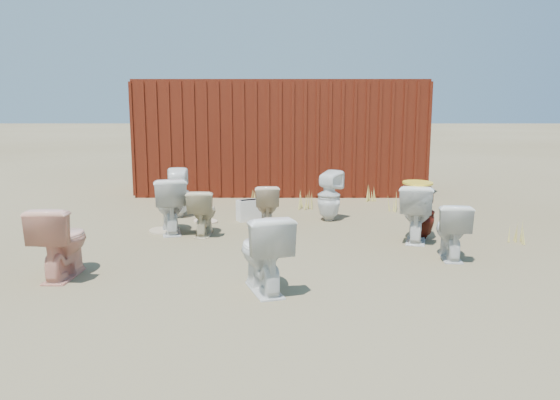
{
  "coord_description": "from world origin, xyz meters",
  "views": [
    {
      "loc": [
        0.02,
        -7.07,
        1.89
      ],
      "look_at": [
        0.0,
        0.6,
        0.55
      ],
      "focal_mm": 35.0,
      "sensor_mm": 36.0,
      "label": 1
    }
  ],
  "objects_px": {
    "toilet_front_pink": "(61,241)",
    "toilet_back_yellowlid": "(416,212)",
    "toilet_front_c": "(263,252)",
    "toilet_back_a": "(178,193)",
    "toilet_front_e": "(451,230)",
    "toilet_front_maroon": "(422,213)",
    "toilet_back_beige_left": "(267,206)",
    "loose_tank": "(252,210)",
    "shipping_container": "(281,136)",
    "toilet_front_a": "(170,205)",
    "toilet_back_e": "(329,196)",
    "toilet_back_beige_right": "(203,212)"
  },
  "relations": [
    {
      "from": "toilet_front_a",
      "to": "toilet_back_beige_left",
      "type": "height_order",
      "value": "toilet_front_a"
    },
    {
      "from": "shipping_container",
      "to": "toilet_back_a",
      "type": "relative_size",
      "value": 7.19
    },
    {
      "from": "toilet_back_a",
      "to": "toilet_back_beige_left",
      "type": "bearing_deg",
      "value": 146.18
    },
    {
      "from": "shipping_container",
      "to": "toilet_front_pink",
      "type": "relative_size",
      "value": 7.36
    },
    {
      "from": "toilet_front_maroon",
      "to": "loose_tank",
      "type": "distance_m",
      "value": 2.8
    },
    {
      "from": "toilet_front_a",
      "to": "toilet_back_e",
      "type": "height_order",
      "value": "toilet_front_a"
    },
    {
      "from": "toilet_front_a",
      "to": "toilet_front_e",
      "type": "bearing_deg",
      "value": 145.73
    },
    {
      "from": "toilet_front_c",
      "to": "toilet_back_e",
      "type": "height_order",
      "value": "toilet_back_e"
    },
    {
      "from": "toilet_front_pink",
      "to": "toilet_front_e",
      "type": "height_order",
      "value": "toilet_front_pink"
    },
    {
      "from": "toilet_back_beige_left",
      "to": "toilet_back_beige_right",
      "type": "relative_size",
      "value": 1.0
    },
    {
      "from": "toilet_front_a",
      "to": "toilet_back_yellowlid",
      "type": "relative_size",
      "value": 1.03
    },
    {
      "from": "toilet_front_maroon",
      "to": "toilet_back_beige_right",
      "type": "relative_size",
      "value": 1.12
    },
    {
      "from": "toilet_front_a",
      "to": "toilet_front_e",
      "type": "height_order",
      "value": "toilet_front_a"
    },
    {
      "from": "toilet_back_beige_right",
      "to": "loose_tank",
      "type": "distance_m",
      "value": 1.24
    },
    {
      "from": "shipping_container",
      "to": "toilet_front_pink",
      "type": "height_order",
      "value": "shipping_container"
    },
    {
      "from": "toilet_front_maroon",
      "to": "toilet_front_c",
      "type": "bearing_deg",
      "value": 46.41
    },
    {
      "from": "toilet_front_a",
      "to": "toilet_front_pink",
      "type": "height_order",
      "value": "toilet_front_a"
    },
    {
      "from": "toilet_back_a",
      "to": "toilet_front_a",
      "type": "bearing_deg",
      "value": 87.3
    },
    {
      "from": "toilet_front_e",
      "to": "toilet_back_yellowlid",
      "type": "bearing_deg",
      "value": -69.42
    },
    {
      "from": "toilet_back_yellowlid",
      "to": "toilet_back_e",
      "type": "bearing_deg",
      "value": -34.78
    },
    {
      "from": "toilet_back_beige_left",
      "to": "toilet_front_pink",
      "type": "bearing_deg",
      "value": 45.26
    },
    {
      "from": "toilet_back_beige_left",
      "to": "toilet_back_yellowlid",
      "type": "xyz_separation_m",
      "value": [
        2.12,
        -0.88,
        0.07
      ]
    },
    {
      "from": "toilet_back_yellowlid",
      "to": "toilet_front_a",
      "type": "bearing_deg",
      "value": 8.18
    },
    {
      "from": "loose_tank",
      "to": "toilet_back_beige_left",
      "type": "bearing_deg",
      "value": -91.77
    },
    {
      "from": "toilet_front_c",
      "to": "toilet_front_maroon",
      "type": "distance_m",
      "value": 3.11
    },
    {
      "from": "shipping_container",
      "to": "toilet_front_pink",
      "type": "distance_m",
      "value": 6.92
    },
    {
      "from": "shipping_container",
      "to": "toilet_front_pink",
      "type": "bearing_deg",
      "value": -110.5
    },
    {
      "from": "toilet_front_c",
      "to": "toilet_back_a",
      "type": "xyz_separation_m",
      "value": [
        -1.58,
        3.74,
        0.01
      ]
    },
    {
      "from": "toilet_front_pink",
      "to": "toilet_back_yellowlid",
      "type": "xyz_separation_m",
      "value": [
        4.32,
        1.65,
        -0.0
      ]
    },
    {
      "from": "toilet_front_c",
      "to": "toilet_back_yellowlid",
      "type": "distance_m",
      "value": 2.95
    },
    {
      "from": "loose_tank",
      "to": "toilet_front_c",
      "type": "bearing_deg",
      "value": -113.8
    },
    {
      "from": "toilet_back_beige_left",
      "to": "toilet_back_yellowlid",
      "type": "height_order",
      "value": "toilet_back_yellowlid"
    },
    {
      "from": "toilet_back_a",
      "to": "loose_tank",
      "type": "xyz_separation_m",
      "value": [
        1.27,
        -0.25,
        -0.24
      ]
    },
    {
      "from": "toilet_front_maroon",
      "to": "loose_tank",
      "type": "height_order",
      "value": "toilet_front_maroon"
    },
    {
      "from": "toilet_back_yellowlid",
      "to": "shipping_container",
      "type": "bearing_deg",
      "value": -52.09
    },
    {
      "from": "toilet_front_pink",
      "to": "toilet_back_beige_left",
      "type": "height_order",
      "value": "toilet_front_pink"
    },
    {
      "from": "toilet_back_a",
      "to": "toilet_back_e",
      "type": "height_order",
      "value": "toilet_back_a"
    },
    {
      "from": "toilet_back_yellowlid",
      "to": "loose_tank",
      "type": "relative_size",
      "value": 1.62
    },
    {
      "from": "toilet_back_beige_left",
      "to": "toilet_back_e",
      "type": "relative_size",
      "value": 0.81
    },
    {
      "from": "shipping_container",
      "to": "toilet_back_yellowlid",
      "type": "distance_m",
      "value": 5.21
    },
    {
      "from": "toilet_front_maroon",
      "to": "toilet_back_yellowlid",
      "type": "relative_size",
      "value": 0.93
    },
    {
      "from": "toilet_back_e",
      "to": "toilet_front_pink",
      "type": "bearing_deg",
      "value": 79.41
    },
    {
      "from": "loose_tank",
      "to": "toilet_back_beige_right",
      "type": "bearing_deg",
      "value": -151.75
    },
    {
      "from": "toilet_front_c",
      "to": "toilet_front_maroon",
      "type": "relative_size",
      "value": 1.08
    },
    {
      "from": "toilet_front_a",
      "to": "toilet_back_beige_left",
      "type": "distance_m",
      "value": 1.49
    },
    {
      "from": "toilet_back_beige_right",
      "to": "toilet_back_yellowlid",
      "type": "bearing_deg",
      "value": 174.93
    },
    {
      "from": "toilet_front_maroon",
      "to": "toilet_back_e",
      "type": "bearing_deg",
      "value": -44.8
    },
    {
      "from": "toilet_back_a",
      "to": "toilet_back_beige_right",
      "type": "relative_size",
      "value": 1.23
    },
    {
      "from": "toilet_front_pink",
      "to": "loose_tank",
      "type": "xyz_separation_m",
      "value": [
        1.94,
        3.04,
        -0.23
      ]
    },
    {
      "from": "toilet_front_maroon",
      "to": "toilet_front_e",
      "type": "distance_m",
      "value": 0.99
    }
  ]
}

